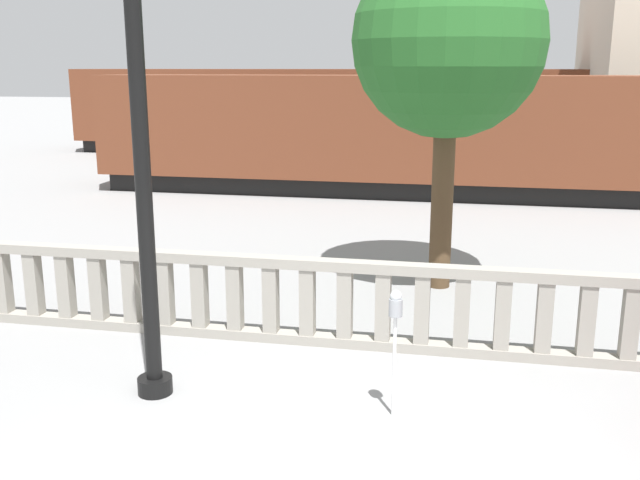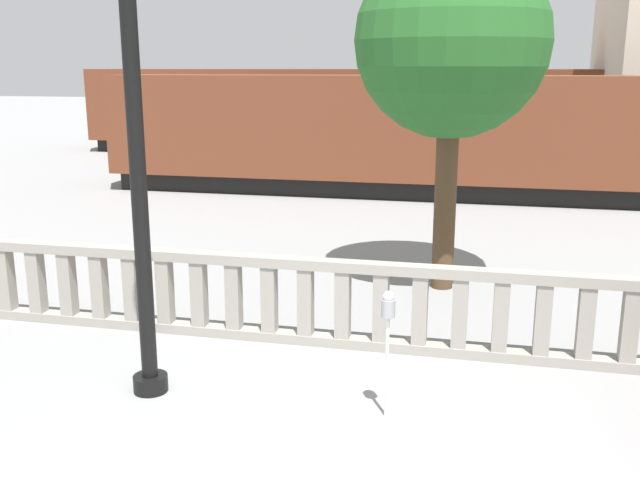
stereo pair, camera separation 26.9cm
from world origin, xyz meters
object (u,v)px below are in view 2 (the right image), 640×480
parking_meter (388,319)px  train_near (526,135)px  train_far (384,111)px  tree_left (452,43)px  lamppost (137,163)px

parking_meter → train_near: size_ratio=0.06×
train_near → train_far: 10.96m
tree_left → lamppost: bearing=-122.2°
parking_meter → tree_left: bearing=86.4°
lamppost → train_far: (-0.53, 23.77, -0.81)m
tree_left → train_near: bearing=79.2°
train_far → tree_left: bearing=-78.9°
parking_meter → train_far: bearing=98.1°
parking_meter → train_near: 14.43m
train_near → tree_left: bearing=-100.8°
lamppost → train_far: lamppost is taller
lamppost → parking_meter: size_ratio=3.82×
parking_meter → train_far: size_ratio=0.06×
train_far → train_near: bearing=-60.1°
parking_meter → lamppost: bearing=-179.8°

